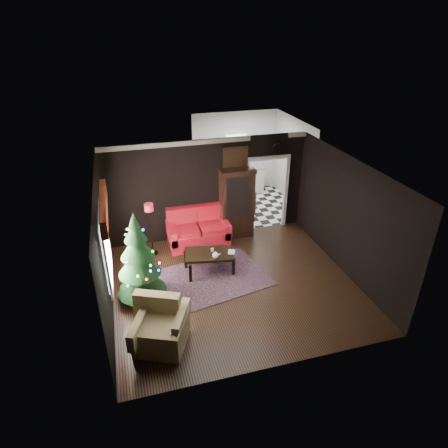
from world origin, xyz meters
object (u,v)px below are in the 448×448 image
object	(u,v)px
curio_cabinet	(237,205)
teapot	(215,255)
loveseat	(198,228)
kitchen_table	(242,201)
wall_clock	(278,149)
floor_lamp	(151,229)
coffee_table	(209,262)
armchair	(161,326)
christmas_tree	(138,259)

from	to	relation	value
curio_cabinet	teapot	xyz separation A→B (m)	(-1.09, -1.83, -0.34)
loveseat	kitchen_table	world-z (taller)	loveseat
curio_cabinet	wall_clock	xyz separation A→B (m)	(1.20, 0.18, 1.43)
floor_lamp	coffee_table	distance (m)	1.69
armchair	teapot	distance (m)	2.40
christmas_tree	kitchen_table	size ratio (longest dim) A/B	2.73
loveseat	floor_lamp	bearing A→B (deg)	-164.72
loveseat	curio_cabinet	size ratio (longest dim) A/B	0.89
loveseat	kitchen_table	xyz separation A→B (m)	(1.80, 1.65, -0.12)
curio_cabinet	floor_lamp	bearing A→B (deg)	-166.81
teapot	wall_clock	bearing A→B (deg)	41.32
wall_clock	kitchen_table	size ratio (longest dim) A/B	0.43
floor_lamp	teapot	world-z (taller)	floor_lamp
armchair	kitchen_table	size ratio (longest dim) A/B	1.28
loveseat	armchair	distance (m)	3.76
curio_cabinet	armchair	size ratio (longest dim) A/B	1.98
curio_cabinet	kitchen_table	bearing A→B (deg)	65.56
christmas_tree	coffee_table	size ratio (longest dim) A/B	1.79
loveseat	teapot	distance (m)	1.62
floor_lamp	teapot	distance (m)	1.85
coffee_table	floor_lamp	bearing A→B (deg)	141.24
curio_cabinet	floor_lamp	distance (m)	2.50
teapot	wall_clock	size ratio (longest dim) A/B	0.54
coffee_table	armchair	bearing A→B (deg)	-124.33
armchair	teapot	size ratio (longest dim) A/B	5.52
christmas_tree	loveseat	bearing A→B (deg)	49.74
curio_cabinet	kitchen_table	world-z (taller)	curio_cabinet
loveseat	wall_clock	xyz separation A→B (m)	(2.35, 0.40, 1.88)
curio_cabinet	armchair	world-z (taller)	curio_cabinet
curio_cabinet	floor_lamp	size ratio (longest dim) A/B	1.35
coffee_table	teapot	world-z (taller)	teapot
floor_lamp	teapot	xyz separation A→B (m)	(1.34, -1.26, -0.22)
coffee_table	kitchen_table	world-z (taller)	kitchen_table
teapot	coffee_table	bearing A→B (deg)	109.37
curio_cabinet	kitchen_table	distance (m)	1.67
christmas_tree	armchair	world-z (taller)	christmas_tree
floor_lamp	wall_clock	bearing A→B (deg)	11.67
curio_cabinet	teapot	world-z (taller)	curio_cabinet
wall_clock	kitchen_table	world-z (taller)	wall_clock
loveseat	coffee_table	xyz separation A→B (m)	(-0.03, -1.35, -0.23)
christmas_tree	teapot	xyz separation A→B (m)	(1.76, 0.40, -0.44)
christmas_tree	armchair	distance (m)	1.58
teapot	christmas_tree	bearing A→B (deg)	-167.33
coffee_table	teapot	xyz separation A→B (m)	(0.09, -0.26, 0.34)
loveseat	christmas_tree	bearing A→B (deg)	-130.26
floor_lamp	armchair	bearing A→B (deg)	-93.60
armchair	kitchen_table	distance (m)	6.07
christmas_tree	floor_lamp	bearing A→B (deg)	75.68
armchair	coffee_table	world-z (taller)	armchair
teapot	kitchen_table	distance (m)	3.70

